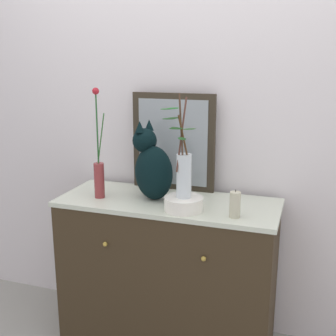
{
  "coord_description": "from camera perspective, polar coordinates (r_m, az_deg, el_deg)",
  "views": [
    {
      "loc": [
        0.71,
        -2.1,
        1.6
      ],
      "look_at": [
        0.0,
        0.0,
        1.04
      ],
      "focal_mm": 46.37,
      "sensor_mm": 36.0,
      "label": 1
    }
  ],
  "objects": [
    {
      "name": "bowl_porcelain",
      "position": [
        2.18,
        2.07,
        -4.71
      ],
      "size": [
        0.2,
        0.2,
        0.07
      ],
      "primitive_type": "cylinder",
      "color": "white",
      "rests_on": "sideboard"
    },
    {
      "name": "candle_pillar",
      "position": [
        2.1,
        8.8,
        -4.79
      ],
      "size": [
        0.05,
        0.05,
        0.14
      ],
      "color": "beige",
      "rests_on": "sideboard"
    },
    {
      "name": "mirror_leaning",
      "position": [
        2.47,
        0.7,
        3.42
      ],
      "size": [
        0.48,
        0.03,
        0.55
      ],
      "color": "#31291D",
      "rests_on": "sideboard"
    },
    {
      "name": "vase_slim_green",
      "position": [
        2.37,
        -9.06,
        -0.55
      ],
      "size": [
        0.07,
        0.06,
        0.59
      ],
      "color": "maroon",
      "rests_on": "sideboard"
    },
    {
      "name": "vase_glass_clear",
      "position": [
        2.13,
        2.01,
        -0.2
      ],
      "size": [
        0.21,
        0.16,
        0.51
      ],
      "color": "silver",
      "rests_on": "bowl_porcelain"
    },
    {
      "name": "sideboard",
      "position": [
        2.5,
        -0.0,
        -13.6
      ],
      "size": [
        1.18,
        0.49,
        0.86
      ],
      "color": "#362919",
      "rests_on": "ground_plane"
    },
    {
      "name": "wall_back",
      "position": [
        2.53,
        2.27,
        7.44
      ],
      "size": [
        4.4,
        0.08,
        2.6
      ],
      "primitive_type": "cube",
      "color": "silver",
      "rests_on": "ground_plane"
    },
    {
      "name": "cat_sitting",
      "position": [
        2.31,
        -2.09,
        0.12
      ],
      "size": [
        0.4,
        0.24,
        0.42
      ],
      "color": "black",
      "rests_on": "sideboard"
    }
  ]
}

